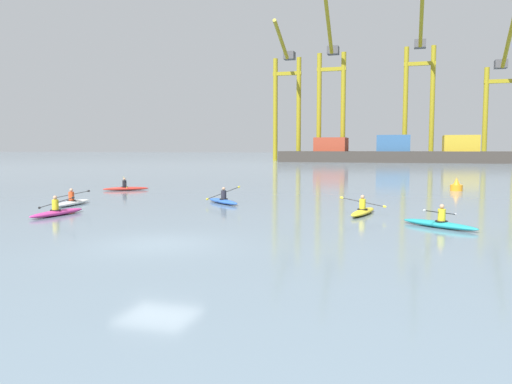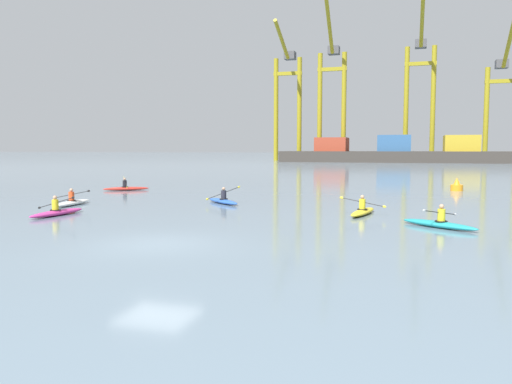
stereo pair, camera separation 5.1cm
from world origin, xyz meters
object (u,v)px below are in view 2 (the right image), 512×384
Objects in this scene: kayak_white at (73,202)px; kayak_red at (126,188)px; gantry_crane_west_mid at (332,89)px; kayak_teal at (439,223)px; kayak_yellow at (363,211)px; gantry_crane_east_mid at (420,83)px; gantry_crane_east at (503,93)px; container_barge at (395,153)px; kayak_blue at (223,201)px; kayak_magenta at (57,212)px; gantry_crane_west at (287,93)px; channel_buoy at (457,186)px.

kayak_red reaches higher than kayak_white.
kayak_white is (1.01, -105.66, -17.92)m from gantry_crane_west_mid.
kayak_teal is 4.61m from kayak_yellow.
gantry_crane_east_mid is at bearing 79.70° from kayak_white.
gantry_crane_west_mid is at bearing -172.50° from gantry_crane_east.
container_barge is 1.32× the size of gantry_crane_east_mid.
kayak_blue reaches higher than kayak_magenta.
kayak_red is (-21.68, 12.75, -0.00)m from kayak_teal.
kayak_blue is 0.83× the size of kayak_yellow.
kayak_yellow is (1.12, -98.76, -1.97)m from container_barge.
kayak_white is 19.34m from kayak_teal.
gantry_crane_west_mid reaches higher than kayak_yellow.
kayak_teal is 0.99× the size of kayak_red.
kayak_white is at bearing 171.61° from kayak_teal.
gantry_crane_west reaches higher than kayak_teal.
gantry_crane_west is 109.67m from kayak_white.
channel_buoy reaches higher than kayak_yellow.
gantry_crane_west is 10.87× the size of kayak_red.
kayak_red is at bearing 104.35° from kayak_white.
kayak_magenta is (2.06, -4.00, 0.00)m from kayak_white.
gantry_crane_west_mid is 12.38× the size of kayak_teal.
channel_buoy is at bearing -85.40° from container_barge.
gantry_crane_west is 0.84× the size of gantry_crane_east_mid.
container_barge is 32.69m from gantry_crane_west.
kayak_red is at bearing -83.99° from gantry_crane_west.
kayak_white is 8.38m from kayak_blue.
kayak_blue reaches higher than kayak_yellow.
kayak_red is (-22.62, -100.55, -19.08)m from gantry_crane_east_mid.
gantry_crane_east reaches higher than channel_buoy.
gantry_crane_east is 114.02m from kayak_yellow.
gantry_crane_east is (24.23, 11.73, 14.11)m from container_barge.
kayak_magenta is at bearing -97.00° from container_barge.
kayak_teal is at bearing -79.48° from gantry_crane_west_mid.
channel_buoy is at bearing 46.80° from kayak_magenta.
gantry_crane_east_mid is 104.82m from kayak_red.
kayak_yellow is at bearing -80.89° from gantry_crane_west_mid.
kayak_red is (-1.53, -95.73, -17.92)m from gantry_crane_west_mid.
gantry_crane_east is 113.28m from kayak_blue.
gantry_crane_east_mid is 111.78m from kayak_yellow.
gantry_crane_east_mid is 113.90m from kayak_white.
kayak_blue is (8.75, -102.43, -17.92)m from gantry_crane_west_mid.
gantry_crane_east is 11.88× the size of kayak_blue.
container_barge is 18.29× the size of kayak_blue.
gantry_crane_east is (18.89, 0.44, -3.00)m from gantry_crane_east_mid.
container_barge reaches higher than kayak_magenta.
gantry_crane_west is 99.66m from kayak_red.
kayak_white is (-20.08, -110.49, -19.08)m from gantry_crane_east_mid.
kayak_blue is at bearing -94.17° from container_barge.
gantry_crane_east_mid is at bearing 87.80° from kayak_yellow.
gantry_crane_west is (-27.55, 8.32, 15.49)m from container_barge.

